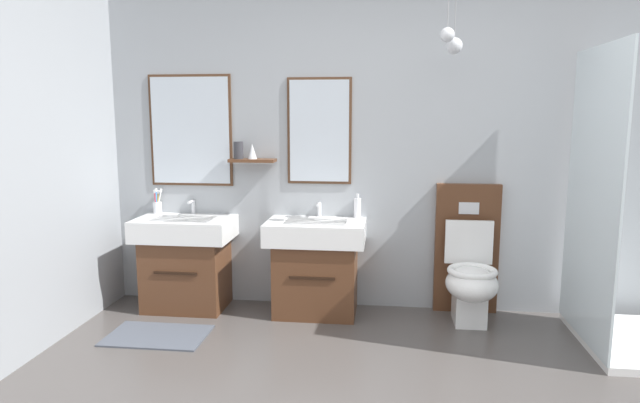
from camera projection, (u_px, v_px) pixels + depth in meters
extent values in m
cube|color=#999EA3|center=(400.00, 142.00, 4.29)|extent=(4.82, 0.12, 2.61)
cube|color=#4C301E|center=(191.00, 131.00, 4.41)|extent=(0.67, 0.02, 0.88)
cube|color=silver|center=(190.00, 131.00, 4.40)|extent=(0.63, 0.01, 0.84)
cube|color=#4C301E|center=(319.00, 131.00, 4.29)|extent=(0.50, 0.02, 0.82)
cube|color=silver|center=(319.00, 131.00, 4.28)|extent=(0.46, 0.01, 0.78)
cube|color=#56331E|center=(252.00, 160.00, 4.31)|extent=(0.36, 0.14, 0.02)
cylinder|color=#333338|center=(238.00, 150.00, 4.30)|extent=(0.08, 0.08, 0.13)
cone|color=silver|center=(252.00, 151.00, 4.31)|extent=(0.08, 0.08, 0.12)
sphere|color=silver|center=(447.00, 35.00, 3.62)|extent=(0.10, 0.10, 0.10)
sphere|color=silver|center=(454.00, 46.00, 3.77)|extent=(0.11, 0.11, 0.11)
cube|color=#474C56|center=(157.00, 336.00, 3.84)|extent=(0.68, 0.44, 0.01)
cube|color=#56331E|center=(187.00, 273.00, 4.39)|extent=(0.61, 0.46, 0.56)
cube|color=black|center=(175.00, 273.00, 4.15)|extent=(0.34, 0.01, 0.02)
cube|color=white|center=(185.00, 228.00, 4.33)|extent=(0.74, 0.50, 0.16)
cube|color=silver|center=(183.00, 220.00, 4.29)|extent=(0.46, 0.28, 0.03)
cylinder|color=silver|center=(193.00, 207.00, 4.50)|extent=(0.03, 0.03, 0.11)
cylinder|color=silver|center=(191.00, 202.00, 4.44)|extent=(0.02, 0.11, 0.02)
cube|color=#56331E|center=(316.00, 278.00, 4.26)|extent=(0.61, 0.46, 0.56)
cube|color=black|center=(312.00, 278.00, 4.02)|extent=(0.34, 0.01, 0.02)
cube|color=white|center=(316.00, 232.00, 4.21)|extent=(0.74, 0.50, 0.16)
cube|color=silver|center=(316.00, 224.00, 4.17)|extent=(0.46, 0.28, 0.03)
cylinder|color=silver|center=(319.00, 209.00, 4.38)|extent=(0.03, 0.03, 0.11)
cylinder|color=silver|center=(318.00, 204.00, 4.32)|extent=(0.02, 0.11, 0.02)
cube|color=#56331E|center=(466.00, 248.00, 4.28)|extent=(0.48, 0.10, 1.00)
cube|color=silver|center=(469.00, 208.00, 4.18)|extent=(0.15, 0.01, 0.09)
cube|color=white|center=(469.00, 300.00, 4.07)|extent=(0.22, 0.30, 0.34)
ellipsoid|color=white|center=(472.00, 284.00, 3.97)|extent=(0.37, 0.46, 0.24)
torus|color=white|center=(472.00, 271.00, 3.96)|extent=(0.35, 0.35, 0.04)
cube|color=white|center=(469.00, 242.00, 4.15)|extent=(0.35, 0.03, 0.33)
cylinder|color=silver|center=(157.00, 207.00, 4.51)|extent=(0.07, 0.07, 0.09)
cylinder|color=white|center=(159.00, 201.00, 4.50)|extent=(0.04, 0.03, 0.17)
cube|color=white|center=(161.00, 190.00, 4.49)|extent=(0.02, 0.02, 0.03)
cylinder|color=yellow|center=(158.00, 201.00, 4.52)|extent=(0.02, 0.02, 0.15)
cube|color=white|center=(158.00, 192.00, 4.51)|extent=(0.01, 0.02, 0.03)
cylinder|color=#DB3847|center=(155.00, 201.00, 4.50)|extent=(0.02, 0.02, 0.16)
cube|color=white|center=(155.00, 191.00, 4.49)|extent=(0.01, 0.02, 0.03)
cylinder|color=#2D84DB|center=(156.00, 201.00, 4.48)|extent=(0.01, 0.02, 0.17)
cube|color=white|center=(156.00, 190.00, 4.48)|extent=(0.01, 0.02, 0.03)
cylinder|color=white|center=(357.00, 208.00, 4.32)|extent=(0.06, 0.06, 0.15)
cylinder|color=silver|center=(358.00, 196.00, 4.31)|extent=(0.02, 0.02, 0.04)
cube|color=silver|center=(592.00, 196.00, 3.56)|extent=(0.02, 0.94, 1.90)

